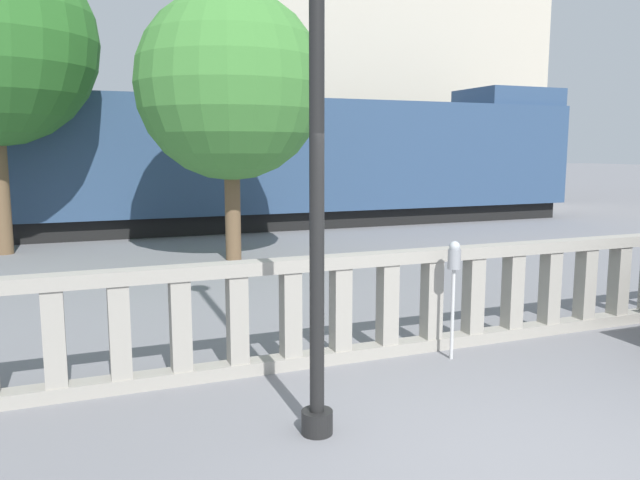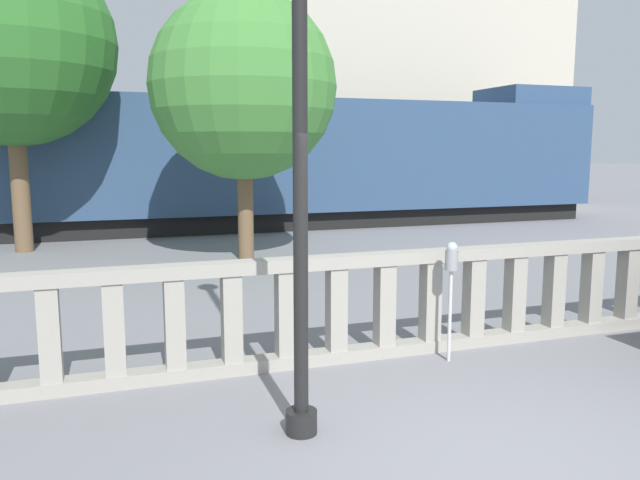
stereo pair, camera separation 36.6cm
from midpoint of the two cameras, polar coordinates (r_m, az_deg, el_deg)
name	(u,v)px [view 1 (the left image)]	position (r m, az deg, el deg)	size (l,w,h in m)	color
ground_plane	(522,470)	(5.14, 15.93, -19.56)	(160.00, 160.00, 0.00)	slate
balustrade	(364,306)	(7.13, 2.60, -6.08)	(13.27, 0.24, 1.22)	#9E998E
parking_meter	(454,268)	(7.11, 10.72, -2.50)	(0.15, 0.15, 1.36)	silver
train_near	(235,162)	(18.87, -8.33, 7.10)	(22.99, 2.77, 4.44)	black
building_block	(371,49)	(29.83, 4.34, 17.01)	(13.03, 8.39, 13.82)	beige
tree_right	(230,86)	(13.59, -9.00, 13.72)	(3.96, 3.96, 5.68)	brown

